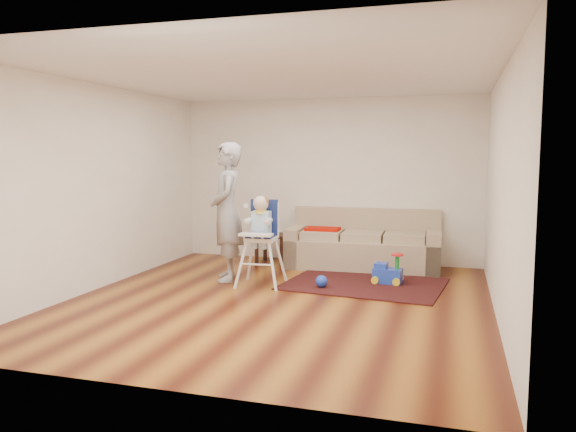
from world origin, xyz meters
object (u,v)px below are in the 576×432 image
(ride_on_toy, at_px, (388,268))
(adult, at_px, (227,212))
(toy_ball, at_px, (322,281))
(side_table, at_px, (273,249))
(high_chair, at_px, (261,242))
(sofa, at_px, (363,239))

(ride_on_toy, bearing_deg, adult, -165.17)
(toy_ball, height_order, adult, adult)
(side_table, xyz_separation_m, toy_ball, (1.16, -1.49, -0.15))
(side_table, bearing_deg, high_chair, -77.87)
(toy_ball, xyz_separation_m, adult, (-1.41, 0.12, 0.88))
(ride_on_toy, height_order, high_chair, high_chair)
(high_chair, relative_size, adult, 0.63)
(side_table, bearing_deg, ride_on_toy, -26.30)
(ride_on_toy, relative_size, adult, 0.22)
(sofa, height_order, adult, adult)
(side_table, height_order, ride_on_toy, side_table)
(side_table, distance_m, adult, 1.57)
(side_table, distance_m, toy_ball, 1.89)
(side_table, relative_size, adult, 0.25)
(high_chair, bearing_deg, ride_on_toy, 15.84)
(high_chair, height_order, adult, adult)
(toy_ball, bearing_deg, side_table, 128.05)
(ride_on_toy, relative_size, toy_ball, 2.64)
(adult, bearing_deg, ride_on_toy, 75.72)
(side_table, xyz_separation_m, ride_on_toy, (1.98, -0.98, -0.01))
(sofa, height_order, toy_ball, sofa)
(toy_ball, distance_m, adult, 1.66)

